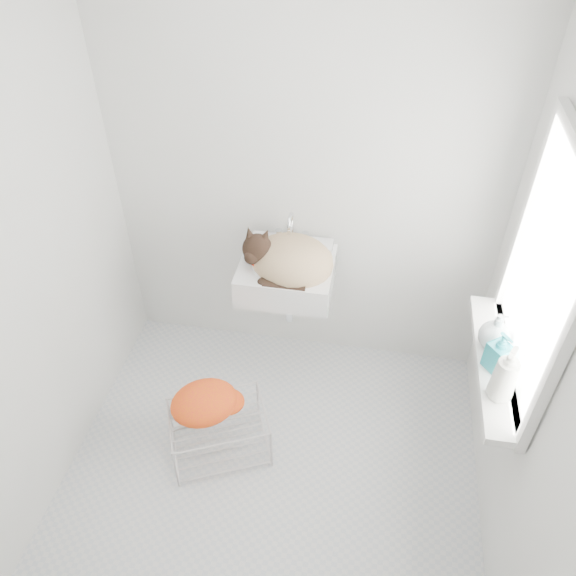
% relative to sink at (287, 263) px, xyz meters
% --- Properties ---
extents(floor, '(2.20, 2.00, 0.02)m').
position_rel_sink_xyz_m(floor, '(0.05, -0.74, -0.85)').
color(floor, silver).
rests_on(floor, ground).
extents(back_wall, '(2.20, 0.02, 2.50)m').
position_rel_sink_xyz_m(back_wall, '(0.05, 0.26, 0.40)').
color(back_wall, white).
rests_on(back_wall, ground).
extents(right_wall, '(0.02, 2.00, 2.50)m').
position_rel_sink_xyz_m(right_wall, '(1.15, -0.74, 0.40)').
color(right_wall, white).
rests_on(right_wall, ground).
extents(left_wall, '(0.02, 2.00, 2.50)m').
position_rel_sink_xyz_m(left_wall, '(-1.05, -0.74, 0.40)').
color(left_wall, white).
rests_on(left_wall, ground).
extents(window_glass, '(0.01, 0.80, 1.00)m').
position_rel_sink_xyz_m(window_glass, '(1.14, -0.54, 0.50)').
color(window_glass, white).
rests_on(window_glass, right_wall).
extents(window_frame, '(0.04, 0.90, 1.10)m').
position_rel_sink_xyz_m(window_frame, '(1.12, -0.54, 0.50)').
color(window_frame, white).
rests_on(window_frame, right_wall).
extents(windowsill, '(0.16, 0.88, 0.04)m').
position_rel_sink_xyz_m(windowsill, '(1.06, -0.54, -0.02)').
color(windowsill, white).
rests_on(windowsill, right_wall).
extents(sink, '(0.52, 0.45, 0.21)m').
position_rel_sink_xyz_m(sink, '(0.00, 0.00, 0.00)').
color(sink, white).
rests_on(sink, back_wall).
extents(faucet, '(0.19, 0.13, 0.19)m').
position_rel_sink_xyz_m(faucet, '(0.00, 0.18, 0.14)').
color(faucet, silver).
rests_on(faucet, sink).
extents(cat, '(0.53, 0.48, 0.30)m').
position_rel_sink_xyz_m(cat, '(0.01, -0.02, 0.04)').
color(cat, '#CFB786').
rests_on(cat, sink).
extents(wire_rack, '(0.61, 0.53, 0.30)m').
position_rel_sink_xyz_m(wire_rack, '(-0.26, -0.66, -0.70)').
color(wire_rack, beige).
rests_on(wire_rack, floor).
extents(towel, '(0.44, 0.41, 0.15)m').
position_rel_sink_xyz_m(towel, '(-0.32, -0.65, -0.52)').
color(towel, orange).
rests_on(towel, wire_rack).
extents(bottle_a, '(0.13, 0.13, 0.24)m').
position_rel_sink_xyz_m(bottle_a, '(1.05, -0.75, 0.00)').
color(bottle_a, white).
rests_on(bottle_a, windowsill).
extents(bottle_b, '(0.13, 0.13, 0.20)m').
position_rel_sink_xyz_m(bottle_b, '(1.05, -0.58, 0.00)').
color(bottle_b, teal).
rests_on(bottle_b, windowsill).
extents(bottle_c, '(0.16, 0.16, 0.19)m').
position_rel_sink_xyz_m(bottle_c, '(1.05, -0.45, 0.00)').
color(bottle_c, silver).
rests_on(bottle_c, windowsill).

